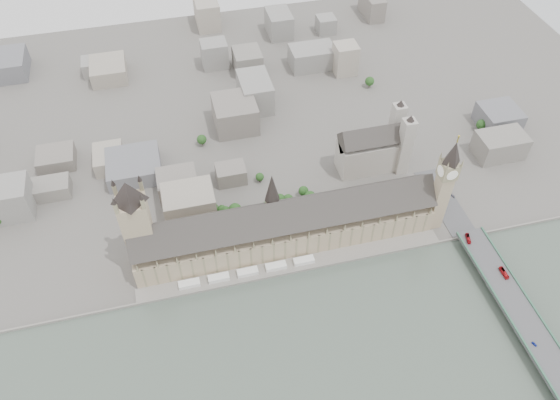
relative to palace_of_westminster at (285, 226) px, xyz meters
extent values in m
plane|color=#595651|center=(0.00, -19.70, -22.71)|extent=(900.00, 900.00, 0.00)
cube|color=slate|center=(0.00, -34.70, -21.21)|extent=(600.00, 1.50, 3.00)
cube|color=slate|center=(0.00, -27.20, -21.71)|extent=(270.00, 15.00, 2.00)
cube|color=white|center=(-90.00, -26.70, -18.71)|extent=(18.00, 7.00, 4.00)
cube|color=white|center=(-65.00, -26.70, -18.71)|extent=(18.00, 7.00, 4.00)
cube|color=white|center=(-40.00, -26.70, -18.71)|extent=(18.00, 7.00, 4.00)
cube|color=white|center=(-15.00, -26.70, -18.71)|extent=(18.00, 7.00, 4.00)
cube|color=white|center=(10.00, -26.70, -18.71)|extent=(18.00, 7.00, 4.00)
cube|color=#9A8868|center=(0.00, 0.30, -10.21)|extent=(265.00, 40.00, 25.00)
cube|color=#312D2B|center=(0.00, 0.30, 12.37)|extent=(265.00, 40.73, 40.73)
cube|color=#9A8868|center=(138.00, -11.70, 8.29)|extent=(12.00, 12.00, 62.00)
cube|color=gray|center=(138.00, -11.70, 47.29)|extent=(14.00, 14.00, 16.00)
cylinder|color=white|center=(145.20, -11.70, 47.29)|extent=(0.60, 10.00, 10.00)
cylinder|color=white|center=(130.80, -11.70, 47.29)|extent=(0.60, 10.00, 10.00)
cylinder|color=white|center=(138.00, -4.50, 47.29)|extent=(10.00, 0.60, 10.00)
cylinder|color=white|center=(138.00, -18.90, 47.29)|extent=(10.00, 0.60, 10.00)
cone|color=#282220|center=(138.00, -11.70, 66.29)|extent=(17.00, 17.00, 22.00)
cylinder|color=gold|center=(138.00, -11.70, 80.29)|extent=(1.00, 1.00, 6.00)
sphere|color=gold|center=(138.00, -11.70, 83.79)|extent=(2.00, 2.00, 2.00)
cone|color=gray|center=(144.50, -5.20, 59.29)|extent=(2.40, 2.40, 8.00)
cone|color=gray|center=(131.50, -5.20, 59.29)|extent=(2.40, 2.40, 8.00)
cone|color=gray|center=(144.50, -18.20, 59.29)|extent=(2.40, 2.40, 8.00)
cone|color=gray|center=(131.50, -18.20, 59.29)|extent=(2.40, 2.40, 8.00)
cube|color=#9A8868|center=(-122.00, 6.30, 17.29)|extent=(23.00, 23.00, 80.00)
cone|color=#282220|center=(-122.00, 6.30, 67.29)|extent=(30.00, 30.00, 20.00)
cylinder|color=gray|center=(-10.00, 6.30, 20.29)|extent=(12.00, 12.00, 20.00)
cone|color=#282220|center=(-10.00, 6.30, 44.29)|extent=(13.00, 13.00, 28.00)
cube|color=#474749|center=(162.00, -107.20, -17.58)|extent=(25.00, 325.00, 10.25)
cube|color=gray|center=(105.00, 75.30, -5.71)|extent=(60.00, 28.00, 34.00)
cube|color=#312D2B|center=(105.00, 75.30, 16.29)|extent=(60.00, 28.28, 28.28)
cube|color=gray|center=(137.00, 87.30, 9.29)|extent=(12.00, 12.00, 64.00)
cube|color=gray|center=(137.00, 63.30, 9.29)|extent=(12.00, 12.00, 64.00)
imported|color=#AE131B|center=(155.57, -43.96, -10.90)|extent=(5.45, 11.47, 3.11)
imported|color=red|center=(167.19, -84.96, -10.76)|extent=(2.92, 12.21, 3.40)
imported|color=#172998|center=(156.48, -149.20, -11.72)|extent=(3.23, 4.65, 1.47)
imported|color=gray|center=(167.09, -82.44, -11.73)|extent=(2.42, 4.61, 1.44)
imported|color=gray|center=(166.37, 7.20, -11.69)|extent=(3.99, 5.67, 1.52)
camera|label=1|loc=(-78.91, -298.13, 363.77)|focal=35.00mm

